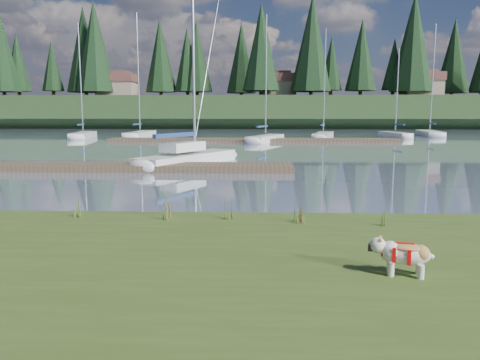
{
  "coord_description": "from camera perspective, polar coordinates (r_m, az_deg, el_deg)",
  "views": [
    {
      "loc": [
        2.34,
        -12.17,
        2.67
      ],
      "look_at": [
        1.93,
        -0.5,
        0.96
      ],
      "focal_mm": 35.0,
      "sensor_mm": 36.0,
      "label": 1
    }
  ],
  "objects": [
    {
      "name": "weed_3",
      "position": [
        10.99,
        -19.31,
        -3.11
      ],
      "size": [
        0.17,
        0.14,
        0.56
      ],
      "color": "#475B23",
      "rests_on": "bank"
    },
    {
      "name": "dock_far",
      "position": [
        42.24,
        1.58,
        4.89
      ],
      "size": [
        26.0,
        2.2,
        0.3
      ],
      "primitive_type": "cube",
      "color": "#4C3D2C",
      "rests_on": "ground"
    },
    {
      "name": "bank",
      "position": [
        7.05,
        -17.96,
        -12.82
      ],
      "size": [
        60.0,
        9.0,
        0.35
      ],
      "primitive_type": "cube",
      "color": "#394C1C",
      "rests_on": "ground"
    },
    {
      "name": "conifer_4",
      "position": [
        78.86,
        2.61,
        15.89
      ],
      "size": [
        6.16,
        6.16,
        15.1
      ],
      "color": "#382619",
      "rests_on": "ridge"
    },
    {
      "name": "weed_0",
      "position": [
        10.27,
        -8.93,
        -3.16
      ],
      "size": [
        0.17,
        0.14,
        0.7
      ],
      "color": "#475B23",
      "rests_on": "bank"
    },
    {
      "name": "bulldog",
      "position": [
        7.14,
        19.37,
        -8.37
      ],
      "size": [
        0.89,
        0.47,
        0.53
      ],
      "rotation": [
        0.0,
        0.0,
        2.91
      ],
      "color": "silver",
      "rests_on": "bank"
    },
    {
      "name": "sailboat_bg_2",
      "position": [
        42.91,
        3.42,
        5.17
      ],
      "size": [
        3.92,
        7.46,
        11.2
      ],
      "rotation": [
        0.0,
        0.0,
        1.22
      ],
      "color": "silver",
      "rests_on": "ground"
    },
    {
      "name": "sailboat_bg_1",
      "position": [
        52.28,
        -11.86,
        5.56
      ],
      "size": [
        1.81,
        8.76,
        12.96
      ],
      "rotation": [
        0.0,
        0.0,
        1.56
      ],
      "color": "silver",
      "rests_on": "ground"
    },
    {
      "name": "sailboat_bg_4",
      "position": [
        52.02,
        18.13,
        5.32
      ],
      "size": [
        2.28,
        6.21,
        9.2
      ],
      "rotation": [
        0.0,
        0.0,
        1.75
      ],
      "color": "silver",
      "rests_on": "ground"
    },
    {
      "name": "sailboat_bg_5",
      "position": [
        57.39,
        21.96,
        5.36
      ],
      "size": [
        2.86,
        8.77,
        12.25
      ],
      "rotation": [
        0.0,
        0.0,
        1.43
      ],
      "color": "silver",
      "rests_on": "ground"
    },
    {
      "name": "dock_near",
      "position": [
        22.24,
        -14.54,
        1.54
      ],
      "size": [
        16.0,
        2.0,
        0.3
      ],
      "primitive_type": "cube",
      "color": "#4C3D2C",
      "rests_on": "ground"
    },
    {
      "name": "weed_5",
      "position": [
        10.04,
        17.23,
        -4.19
      ],
      "size": [
        0.17,
        0.14,
        0.51
      ],
      "color": "#475B23",
      "rests_on": "bank"
    },
    {
      "name": "conifer_5",
      "position": [
        83.54,
        11.07,
        13.76
      ],
      "size": [
        3.96,
        3.96,
        10.35
      ],
      "color": "#382619",
      "rests_on": "ridge"
    },
    {
      "name": "sailboat_bg_3",
      "position": [
        49.12,
        10.19,
        5.44
      ],
      "size": [
        3.23,
        7.55,
        10.97
      ],
      "rotation": [
        0.0,
        0.0,
        1.32
      ],
      "color": "silver",
      "rests_on": "ground"
    },
    {
      "name": "house_0",
      "position": [
        85.82,
        -14.72,
        11.14
      ],
      "size": [
        6.3,
        5.3,
        4.65
      ],
      "color": "gray",
      "rests_on": "ridge"
    },
    {
      "name": "weed_4",
      "position": [
        10.02,
        7.38,
        -4.05
      ],
      "size": [
        0.17,
        0.14,
        0.45
      ],
      "color": "#475B23",
      "rests_on": "bank"
    },
    {
      "name": "conifer_3",
      "position": [
        85.55,
        -6.46,
        14.34
      ],
      "size": [
        4.84,
        4.84,
        12.25
      ],
      "color": "#382619",
      "rests_on": "ridge"
    },
    {
      "name": "conifer_1",
      "position": [
        93.72,
        -25.5,
        12.79
      ],
      "size": [
        4.4,
        4.4,
        11.3
      ],
      "color": "#382619",
      "rests_on": "ridge"
    },
    {
      "name": "mud_lip",
      "position": [
        11.13,
        -10.2,
        -5.33
      ],
      "size": [
        60.0,
        0.5,
        0.14
      ],
      "primitive_type": "cube",
      "color": "#33281C",
      "rests_on": "ground"
    },
    {
      "name": "weed_2",
      "position": [
        9.91,
        7.13,
        -3.73
      ],
      "size": [
        0.17,
        0.14,
        0.63
      ],
      "color": "#475B23",
      "rests_on": "bank"
    },
    {
      "name": "house_1",
      "position": [
        83.38,
        4.65,
        11.47
      ],
      "size": [
        6.3,
        5.3,
        4.65
      ],
      "color": "gray",
      "rests_on": "ridge"
    },
    {
      "name": "ridge",
      "position": [
        85.2,
        0.48,
        8.19
      ],
      "size": [
        200.0,
        20.0,
        5.0
      ],
      "primitive_type": "cube",
      "color": "#1D3218",
      "rests_on": "ground"
    },
    {
      "name": "ground",
      "position": [
        42.32,
        -1.13,
        4.69
      ],
      "size": [
        200.0,
        200.0,
        0.0
      ],
      "primitive_type": "plane",
      "color": "gray",
      "rests_on": "ground"
    },
    {
      "name": "sailboat_main",
      "position": [
        24.4,
        -5.61,
        2.99
      ],
      "size": [
        4.98,
        7.6,
        11.31
      ],
      "rotation": [
        0.0,
        0.0,
        1.09
      ],
      "color": "silver",
      "rests_on": "ground"
    },
    {
      "name": "sailboat_bg_0",
      "position": [
        52.09,
        -18.42,
        5.3
      ],
      "size": [
        2.92,
        8.23,
        11.7
      ],
      "rotation": [
        0.0,
        0.0,
        1.74
      ],
      "color": "silver",
      "rests_on": "ground"
    },
    {
      "name": "weed_1",
      "position": [
        10.17,
        -1.47,
        -3.58
      ],
      "size": [
        0.17,
        0.14,
        0.54
      ],
      "color": "#475B23",
      "rests_on": "bank"
    },
    {
      "name": "house_2",
      "position": [
        85.88,
        21.23,
        10.86
      ],
      "size": [
        6.3,
        5.3,
        4.65
      ],
      "color": "gray",
      "rests_on": "ridge"
    },
    {
      "name": "conifer_6",
      "position": [
        84.93,
        20.38,
        15.47
      ],
      "size": [
        7.04,
        7.04,
        17.0
      ],
      "color": "#382619",
      "rests_on": "ridge"
    },
    {
      "name": "conifer_2",
      "position": [
        85.4,
        -17.27,
        15.26
      ],
      "size": [
        6.6,
        6.6,
        16.05
      ],
      "color": "#382619",
      "rests_on": "ridge"
    }
  ]
}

